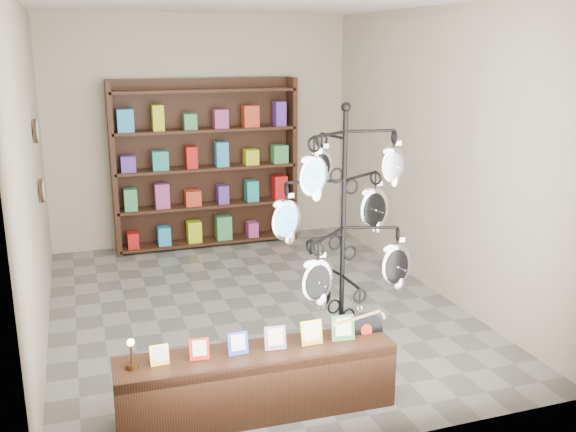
# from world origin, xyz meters

# --- Properties ---
(ground) EXTENTS (5.00, 5.00, 0.00)m
(ground) POSITION_xyz_m (0.00, 0.00, 0.00)
(ground) COLOR slate
(ground) RESTS_ON ground
(room_envelope) EXTENTS (5.00, 5.00, 5.00)m
(room_envelope) POSITION_xyz_m (0.00, 0.00, 1.85)
(room_envelope) COLOR #AD9F8B
(room_envelope) RESTS_ON ground
(display_tree) EXTENTS (1.14, 1.09, 2.22)m
(display_tree) POSITION_xyz_m (0.23, -1.68, 1.28)
(display_tree) COLOR black
(display_tree) RESTS_ON ground
(front_shelf) EXTENTS (2.02, 0.48, 0.71)m
(front_shelf) POSITION_xyz_m (-0.51, -1.89, 0.25)
(front_shelf) COLOR black
(front_shelf) RESTS_ON ground
(back_shelving) EXTENTS (2.42, 0.36, 2.20)m
(back_shelving) POSITION_xyz_m (0.00, 2.30, 1.03)
(back_shelving) COLOR black
(back_shelving) RESTS_ON ground
(wall_clocks) EXTENTS (0.03, 0.24, 0.84)m
(wall_clocks) POSITION_xyz_m (-1.97, 0.80, 1.50)
(wall_clocks) COLOR black
(wall_clocks) RESTS_ON ground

